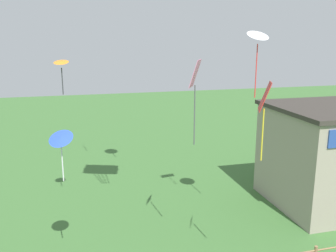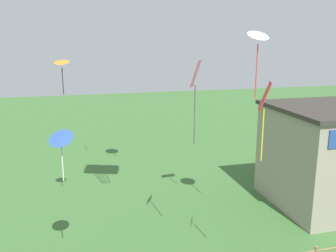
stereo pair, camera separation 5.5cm
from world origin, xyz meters
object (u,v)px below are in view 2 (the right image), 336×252
(kite_pink_diamond, at_px, (195,84))
(kite_blue_delta, at_px, (61,139))
(kite_orange_delta, at_px, (62,64))
(kite_white_delta, at_px, (258,37))
(seaside_building, at_px, (333,156))
(kite_red_diamond, at_px, (264,105))

(kite_pink_diamond, relative_size, kite_blue_delta, 1.78)
(kite_orange_delta, bearing_deg, kite_white_delta, -21.78)
(seaside_building, bearing_deg, kite_orange_delta, 175.16)
(kite_pink_diamond, bearing_deg, seaside_building, 18.64)
(kite_pink_diamond, relative_size, kite_red_diamond, 1.25)
(kite_red_diamond, bearing_deg, kite_pink_diamond, 119.12)
(kite_red_diamond, bearing_deg, kite_orange_delta, 133.03)
(kite_pink_diamond, xyz_separation_m, kite_blue_delta, (-5.43, -0.22, -1.92))
(kite_orange_delta, xyz_separation_m, kite_blue_delta, (-0.11, -4.76, -2.52))
(kite_orange_delta, relative_size, kite_blue_delta, 0.86)
(kite_orange_delta, bearing_deg, kite_red_diamond, -46.97)
(kite_pink_diamond, distance_m, kite_white_delta, 3.94)
(kite_blue_delta, bearing_deg, kite_white_delta, 8.54)
(kite_red_diamond, distance_m, kite_orange_delta, 10.19)
(kite_red_diamond, distance_m, kite_blue_delta, 7.65)
(kite_red_diamond, xyz_separation_m, kite_blue_delta, (-7.02, 2.65, -1.46))
(kite_pink_diamond, bearing_deg, kite_orange_delta, 139.51)
(seaside_building, relative_size, kite_white_delta, 2.27)
(kite_red_diamond, height_order, kite_blue_delta, kite_red_diamond)
(kite_red_diamond, bearing_deg, kite_white_delta, 66.66)
(kite_white_delta, distance_m, kite_red_diamond, 4.89)
(kite_red_diamond, relative_size, kite_blue_delta, 1.42)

